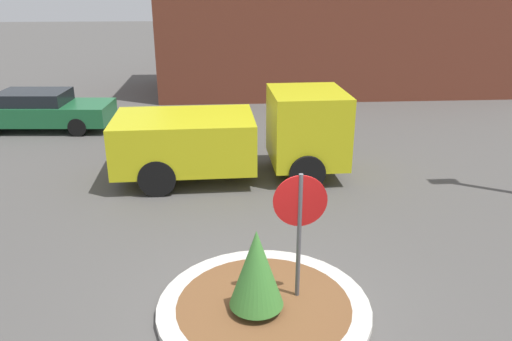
# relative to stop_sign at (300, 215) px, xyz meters

# --- Properties ---
(ground_plane) EXTENTS (120.00, 120.00, 0.00)m
(ground_plane) POSITION_rel_stop_sign_xyz_m (-0.55, -0.20, -1.55)
(ground_plane) COLOR #514F4C
(traffic_island) EXTENTS (3.34, 3.34, 0.13)m
(traffic_island) POSITION_rel_stop_sign_xyz_m (-0.55, -0.20, -1.48)
(traffic_island) COLOR beige
(traffic_island) RESTS_ON ground_plane
(stop_sign) EXTENTS (0.82, 0.07, 2.22)m
(stop_sign) POSITION_rel_stop_sign_xyz_m (0.00, 0.00, 0.00)
(stop_sign) COLOR #4C4C51
(stop_sign) RESTS_ON ground_plane
(island_shrub) EXTENTS (0.83, 0.83, 1.36)m
(island_shrub) POSITION_rel_stop_sign_xyz_m (-0.68, -0.34, -0.68)
(island_shrub) COLOR brown
(island_shrub) RESTS_ON traffic_island
(utility_truck) EXTENTS (5.91, 2.51, 2.25)m
(utility_truck) POSITION_rel_stop_sign_xyz_m (-0.75, 5.60, -0.42)
(utility_truck) COLOR gold
(utility_truck) RESTS_ON ground_plane
(storefront_building) EXTENTS (15.88, 6.07, 6.01)m
(storefront_building) POSITION_rel_stop_sign_xyz_m (4.20, 16.82, 1.46)
(storefront_building) COLOR brown
(storefront_building) RESTS_ON ground_plane
(parked_sedan_green) EXTENTS (4.79, 2.14, 1.33)m
(parked_sedan_green) POSITION_rel_stop_sign_xyz_m (-7.36, 10.57, -0.87)
(parked_sedan_green) COLOR #1E6638
(parked_sedan_green) RESTS_ON ground_plane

